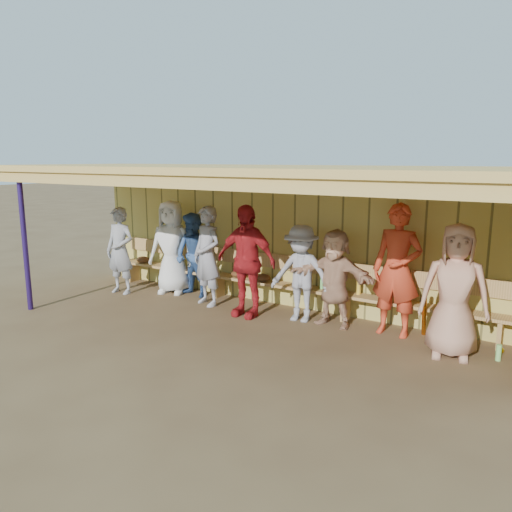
# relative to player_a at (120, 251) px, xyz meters

# --- Properties ---
(ground) EXTENTS (90.00, 90.00, 0.00)m
(ground) POSITION_rel_player_a_xyz_m (3.08, -0.24, -0.85)
(ground) COLOR brown
(ground) RESTS_ON ground
(player_a) EXTENTS (0.66, 0.47, 1.70)m
(player_a) POSITION_rel_player_a_xyz_m (0.00, 0.00, 0.00)
(player_a) COLOR #909298
(player_a) RESTS_ON ground
(player_b) EXTENTS (1.03, 0.83, 1.83)m
(player_b) POSITION_rel_player_a_xyz_m (0.83, 0.57, 0.06)
(player_b) COLOR white
(player_b) RESTS_ON ground
(player_c) EXTENTS (0.85, 0.70, 1.61)m
(player_c) POSITION_rel_player_a_xyz_m (1.38, 0.57, -0.04)
(player_c) COLOR #325289
(player_c) RESTS_ON ground
(player_d) EXTENTS (1.11, 0.47, 1.88)m
(player_d) POSITION_rel_player_a_xyz_m (2.86, 0.13, 0.09)
(player_d) COLOR #B21C21
(player_d) RESTS_ON ground
(player_e) EXTENTS (1.06, 0.66, 1.58)m
(player_e) POSITION_rel_player_a_xyz_m (3.77, 0.38, -0.06)
(player_e) COLOR gray
(player_e) RESTS_ON ground
(player_f) EXTENTS (1.46, 0.53, 1.55)m
(player_f) POSITION_rel_player_a_xyz_m (4.32, 0.46, -0.07)
(player_f) COLOR tan
(player_f) RESTS_ON ground
(player_g) EXTENTS (0.73, 0.49, 1.98)m
(player_g) POSITION_rel_player_a_xyz_m (5.26, 0.57, 0.14)
(player_g) COLOR red
(player_g) RESTS_ON ground
(player_h) EXTENTS (0.98, 0.75, 1.80)m
(player_h) POSITION_rel_player_a_xyz_m (6.16, 0.14, 0.05)
(player_h) COLOR tan
(player_h) RESTS_ON ground
(player_extra) EXTENTS (0.75, 0.60, 1.79)m
(player_extra) POSITION_rel_player_a_xyz_m (1.93, 0.29, 0.05)
(player_extra) COLOR gray
(player_extra) RESTS_ON ground
(dugout_structure) EXTENTS (8.80, 3.20, 2.50)m
(dugout_structure) POSITION_rel_player_a_xyz_m (3.47, 0.44, 0.85)
(dugout_structure) COLOR tan
(dugout_structure) RESTS_ON ground
(bench) EXTENTS (7.60, 0.34, 0.93)m
(bench) POSITION_rel_player_a_xyz_m (3.08, 0.87, -0.32)
(bench) COLOR tan
(bench) RESTS_ON ground
(dugout_equipment) EXTENTS (7.10, 0.62, 0.80)m
(dugout_equipment) POSITION_rel_player_a_xyz_m (2.40, 0.74, -0.36)
(dugout_equipment) COLOR #CA6A17
(dugout_equipment) RESTS_ON ground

